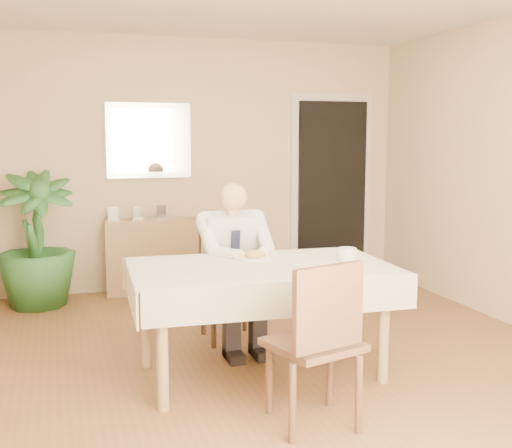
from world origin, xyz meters
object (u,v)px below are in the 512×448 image
object	(u,v)px
coffee_mug	(347,256)
potted_palm	(36,240)
chair_near	(319,336)
sideboard	(154,256)
chair_far	(227,277)
seated_man	(237,258)
dining_table	(261,278)

from	to	relation	value
coffee_mug	potted_palm	size ratio (longest dim) A/B	0.11
chair_near	sideboard	bearing A→B (deg)	80.21
chair_far	potted_palm	distance (m)	2.05
chair_near	seated_man	size ratio (longest dim) A/B	0.76
seated_man	sideboard	size ratio (longest dim) A/B	1.32
dining_table	coffee_mug	bearing A→B (deg)	-9.69
seated_man	sideboard	distance (m)	1.97
seated_man	sideboard	xyz separation A→B (m)	(-0.35, 1.91, -0.31)
coffee_mug	potted_palm	xyz separation A→B (m)	(-2.04, 2.41, -0.17)
dining_table	sideboard	xyz separation A→B (m)	(-0.35, 2.51, -0.29)
chair_far	chair_near	world-z (taller)	chair_near
chair_far	sideboard	xyz separation A→B (m)	(-0.35, 1.63, -0.10)
chair_far	seated_man	world-z (taller)	seated_man
chair_far	chair_near	bearing A→B (deg)	-90.64
dining_table	chair_near	size ratio (longest dim) A/B	1.87
chair_far	seated_man	size ratio (longest dim) A/B	0.69
dining_table	chair_far	size ratio (longest dim) A/B	2.04
coffee_mug	sideboard	size ratio (longest dim) A/B	0.14
dining_table	coffee_mug	world-z (taller)	coffee_mug
chair_near	dining_table	bearing A→B (deg)	76.72
chair_near	seated_man	bearing A→B (deg)	75.42
sideboard	chair_far	bearing A→B (deg)	-72.34
dining_table	coffee_mug	xyz separation A→B (m)	(0.57, -0.12, 0.14)
dining_table	potted_palm	xyz separation A→B (m)	(-1.47, 2.29, -0.03)
chair_far	sideboard	bearing A→B (deg)	99.84
sideboard	coffee_mug	bearing A→B (deg)	-65.21
chair_far	sideboard	distance (m)	1.67
sideboard	seated_man	bearing A→B (deg)	-74.09
chair_near	seated_man	xyz separation A→B (m)	(-0.05, 1.47, 0.16)
coffee_mug	chair_near	bearing A→B (deg)	-124.38
seated_man	sideboard	world-z (taller)	seated_man
dining_table	seated_man	distance (m)	0.59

